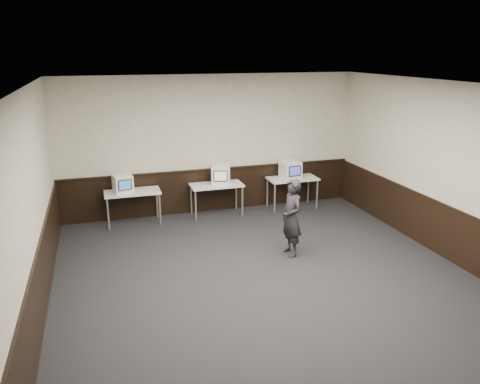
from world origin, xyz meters
The scene contains 17 objects.
floor centered at (0.00, 0.00, 0.00)m, with size 8.00×8.00×0.00m, color black.
ceiling centered at (0.00, 0.00, 3.20)m, with size 8.00×8.00×0.00m, color white.
back_wall centered at (0.00, 4.00, 1.60)m, with size 7.00×7.00×0.00m, color #BDB5A6.
front_wall centered at (0.00, -4.00, 1.60)m, with size 7.00×7.00×0.00m, color #BDB5A6.
left_wall centered at (-3.50, 0.00, 1.60)m, with size 8.00×8.00×0.00m, color #BDB5A6.
right_wall centered at (3.50, 0.00, 1.60)m, with size 8.00×8.00×0.00m, color #BDB5A6.
wainscot_back centered at (0.00, 3.98, 0.50)m, with size 6.98×0.04×1.00m, color black.
wainscot_left centered at (-3.48, 0.00, 0.50)m, with size 0.04×7.98×1.00m, color black.
wainscot_right centered at (3.48, 0.00, 0.50)m, with size 0.04×7.98×1.00m, color black.
wainscot_rail centered at (0.00, 3.96, 1.02)m, with size 6.98×0.06×0.04m, color black.
desk_left centered at (-1.90, 3.60, 0.68)m, with size 1.20×0.60×0.75m.
desk_center centered at (0.00, 3.60, 0.68)m, with size 1.20×0.60×0.75m.
desk_right centered at (1.90, 3.60, 0.68)m, with size 1.20×0.60×0.75m.
emac_left centered at (-2.09, 3.59, 0.94)m, with size 0.45×0.47×0.39m.
emac_center centered at (0.12, 3.64, 0.96)m, with size 0.53×0.55×0.42m.
emac_right centered at (1.83, 3.58, 0.96)m, with size 0.46×0.49×0.42m.
person centered at (0.79, 1.06, 0.74)m, with size 0.54×0.35×1.47m, color black.
Camera 1 is at (-2.53, -6.44, 3.72)m, focal length 35.00 mm.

